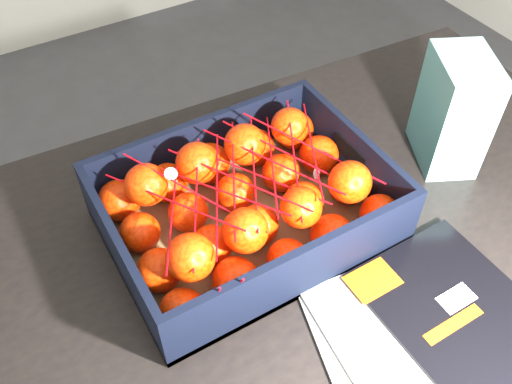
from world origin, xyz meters
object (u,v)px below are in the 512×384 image
table (320,262)px  magazine_stack (425,337)px  retail_carton (453,111)px  produce_crate (247,212)px

table → magazine_stack: (0.00, -0.24, 0.11)m
retail_carton → magazine_stack: bearing=-110.2°
table → magazine_stack: size_ratio=3.51×
table → magazine_stack: magazine_stack is taller
retail_carton → table: bearing=-146.6°
produce_crate → retail_carton: (0.40, -0.03, 0.07)m
table → produce_crate: (-0.11, 0.07, 0.13)m
table → produce_crate: produce_crate is taller
table → magazine_stack: bearing=-89.9°
magazine_stack → produce_crate: size_ratio=0.81×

